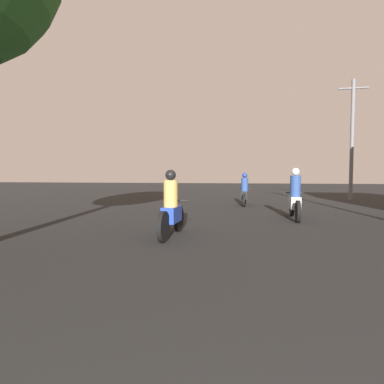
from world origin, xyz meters
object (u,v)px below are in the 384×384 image
(motorcycle_blue, at_px, (171,210))
(motorcycle_silver, at_px, (295,199))
(utility_pole_far, at_px, (352,138))
(motorcycle_black, at_px, (245,192))

(motorcycle_blue, distance_m, motorcycle_silver, 4.67)
(motorcycle_blue, xyz_separation_m, utility_pole_far, (7.23, 12.00, 2.96))
(motorcycle_silver, distance_m, motorcycle_black, 4.61)
(motorcycle_black, xyz_separation_m, utility_pole_far, (5.83, 4.26, 2.95))
(motorcycle_blue, relative_size, utility_pole_far, 0.29)
(motorcycle_blue, relative_size, motorcycle_silver, 0.91)
(motorcycle_silver, xyz_separation_m, utility_pole_far, (4.10, 8.53, 2.91))
(motorcycle_silver, relative_size, utility_pole_far, 0.31)
(motorcycle_silver, xyz_separation_m, motorcycle_black, (-1.73, 4.27, -0.04))
(motorcycle_black, bearing_deg, motorcycle_blue, -98.87)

